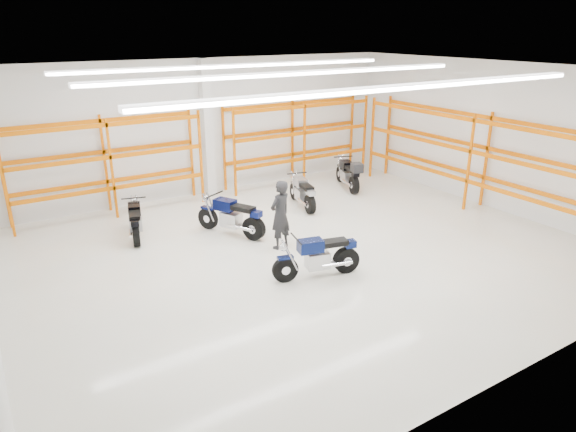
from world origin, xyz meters
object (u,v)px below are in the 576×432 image
motorcycle_back_d (349,174)px  standing_man (280,215)px  structural_column (207,129)px  motorcycle_back_a (135,222)px  motorcycle_main (320,257)px  motorcycle_back_b (233,218)px  motorcycle_back_c (303,193)px

motorcycle_back_d → standing_man: standing_man is taller
structural_column → motorcycle_back_a: bearing=-142.3°
motorcycle_main → standing_man: size_ratio=1.15×
standing_man → structural_column: 5.45m
motorcycle_main → motorcycle_back_d: 6.94m
motorcycle_back_b → standing_man: (0.65, -1.42, 0.40)m
standing_man → structural_column: size_ratio=0.40×
motorcycle_main → motorcycle_back_c: 4.85m
motorcycle_back_b → structural_column: structural_column is taller
motorcycle_main → structural_column: (0.46, 7.18, 1.76)m
motorcycle_back_c → structural_column: (-1.88, 2.94, 1.78)m
motorcycle_main → motorcycle_back_a: motorcycle_main is taller
motorcycle_back_b → motorcycle_back_d: (5.37, 1.67, 0.03)m
motorcycle_main → standing_man: standing_man is taller
motorcycle_back_d → structural_column: 5.15m
standing_man → structural_column: bearing=-111.8°
motorcycle_main → structural_column: size_ratio=0.46×
motorcycle_back_b → standing_man: 1.62m
motorcycle_back_a → structural_column: bearing=37.7°
structural_column → motorcycle_main: bearing=-93.7°
motorcycle_main → motorcycle_back_b: size_ratio=1.02×
motorcycle_back_b → motorcycle_back_d: 5.63m
standing_man → motorcycle_back_c: bearing=-151.7°
motorcycle_back_b → motorcycle_back_d: bearing=17.3°
motorcycle_back_a → motorcycle_back_c: size_ratio=0.97×
motorcycle_back_a → motorcycle_back_c: bearing=-3.6°
motorcycle_back_b → motorcycle_back_c: motorcycle_back_b is taller
motorcycle_back_a → motorcycle_back_b: size_ratio=0.95×
motorcycle_back_c → motorcycle_back_d: (2.46, 0.76, 0.07)m
motorcycle_back_c → structural_column: 3.92m
motorcycle_back_b → standing_man: size_ratio=1.13×
motorcycle_back_d → structural_column: size_ratio=0.48×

